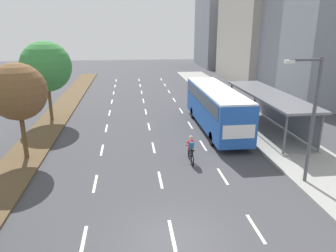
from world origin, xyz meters
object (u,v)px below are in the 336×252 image
Objects in this scene: bus at (216,105)px; median_tree_second at (18,92)px; cyclist at (191,150)px; streetlight at (311,113)px; median_tree_third at (46,67)px; bus_shelter at (271,108)px.

median_tree_second is (-13.34, -4.41, 2.23)m from bus.
cyclist is at bearing -10.07° from median_tree_second.
streetlight is (15.51, -5.21, -0.40)m from median_tree_second.
bus is at bearing -16.74° from median_tree_third.
cyclist is (-7.44, -5.51, -1.08)m from bus_shelter.
median_tree_second reaches higher than bus.
median_tree_second is (-17.62, -3.71, 2.43)m from bus_shelter.
median_tree_third is at bearing 164.98° from bus_shelter.
bus_shelter is at bearing -15.02° from median_tree_third.
bus_shelter is 1.75× the size of median_tree_third.
bus reaches higher than cyclist.
streetlight reaches higher than median_tree_second.
cyclist is 15.24m from median_tree_third.
streetlight reaches higher than bus_shelter.
median_tree_second is at bearing -168.12° from bus_shelter.
median_tree_third is at bearing 92.10° from median_tree_second.
median_tree_third is 1.04× the size of streetlight.
streetlight reaches higher than cyclist.
bus is at bearing 102.70° from streetlight.
cyclist is at bearing -143.47° from bus_shelter.
median_tree_second is at bearing 161.43° from streetlight.
bus is 1.67× the size of median_tree_third.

